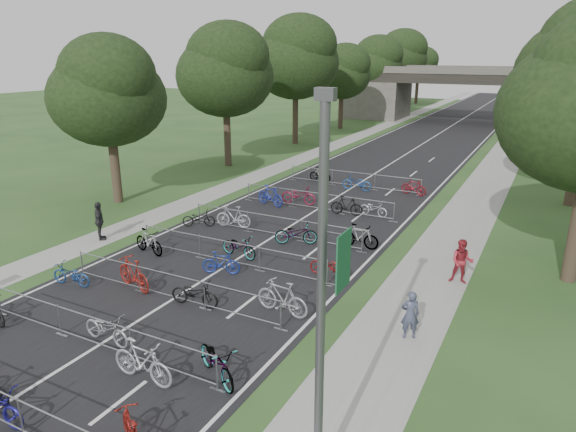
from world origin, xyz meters
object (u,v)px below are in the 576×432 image
(lamppost, at_px, (322,303))
(pedestrian_a, at_px, (410,315))
(pedestrian_c, at_px, (99,221))
(pedestrian_b, at_px, (462,262))
(overpass_bridge, at_px, (461,94))

(lamppost, distance_m, pedestrian_a, 7.54)
(pedestrian_a, relative_size, pedestrian_c, 0.85)
(pedestrian_b, height_order, pedestrian_c, pedestrian_c)
(pedestrian_a, bearing_deg, pedestrian_c, -34.04)
(pedestrian_a, bearing_deg, pedestrian_b, -125.10)
(overpass_bridge, xyz_separation_m, pedestrian_a, (8.47, -56.30, -2.72))
(lamppost, bearing_deg, pedestrian_b, 85.83)
(pedestrian_c, bearing_deg, overpass_bridge, -53.67)
(overpass_bridge, distance_m, lamppost, 63.55)
(pedestrian_a, distance_m, pedestrian_c, 15.86)
(pedestrian_b, bearing_deg, overpass_bridge, 92.64)
(lamppost, xyz_separation_m, pedestrian_a, (0.14, 6.70, -3.47))
(overpass_bridge, bearing_deg, pedestrian_c, -97.62)
(pedestrian_a, height_order, pedestrian_b, pedestrian_b)
(overpass_bridge, bearing_deg, lamppost, -82.47)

